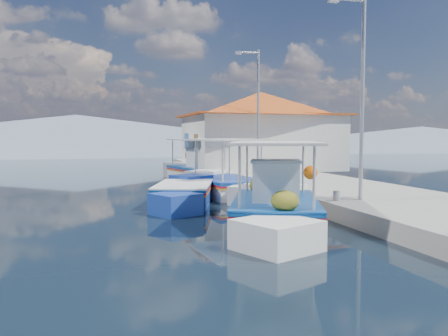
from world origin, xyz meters
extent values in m
plane|color=black|center=(0.00, 0.00, 0.00)|extent=(160.00, 160.00, 0.00)
cube|color=gray|center=(5.90, 6.00, 0.25)|extent=(5.00, 44.00, 0.50)
cylinder|color=#A5A8AD|center=(3.80, 2.00, 0.65)|extent=(0.20, 0.20, 0.30)
cylinder|color=#A5A8AD|center=(3.80, 8.00, 0.65)|extent=(0.20, 0.20, 0.30)
cylinder|color=#A5A8AD|center=(3.80, 14.00, 0.65)|extent=(0.20, 0.20, 0.30)
cube|color=white|center=(1.58, 1.31, 0.21)|extent=(3.52, 4.69, 0.92)
cube|color=white|center=(0.57, 3.90, 0.33)|extent=(2.02, 2.02, 1.02)
cube|color=white|center=(2.57, -1.20, 0.21)|extent=(1.96, 1.96, 0.87)
cube|color=#0A428D|center=(1.58, 1.31, 0.64)|extent=(3.62, 4.83, 0.06)
cube|color=#B50F24|center=(1.58, 1.31, 0.56)|extent=(3.62, 4.83, 0.05)
cube|color=gold|center=(1.58, 1.31, 0.49)|extent=(3.62, 4.83, 0.04)
cube|color=#0A428D|center=(1.58, 1.31, 0.71)|extent=(3.63, 4.80, 0.05)
cube|color=brown|center=(1.58, 1.31, 0.68)|extent=(3.33, 4.55, 0.05)
cube|color=white|center=(1.69, 1.04, 1.21)|extent=(1.55, 1.60, 1.07)
cube|color=silver|center=(1.69, 1.04, 1.76)|extent=(1.68, 1.73, 0.06)
cylinder|color=beige|center=(0.15, 2.64, 1.45)|extent=(0.07, 0.07, 1.55)
cylinder|color=beige|center=(1.73, 3.26, 1.45)|extent=(0.07, 0.07, 1.55)
cylinder|color=beige|center=(1.43, -0.65, 1.45)|extent=(0.07, 0.07, 1.55)
cylinder|color=beige|center=(3.02, -0.02, 1.45)|extent=(0.07, 0.07, 1.55)
cube|color=silver|center=(1.58, 1.31, 2.23)|extent=(3.62, 4.73, 0.07)
ellipsoid|color=#4C5015|center=(0.73, 2.43, 0.95)|extent=(0.74, 0.81, 0.55)
ellipsoid|color=#4C5015|center=(1.18, 3.13, 0.91)|extent=(0.62, 0.68, 0.46)
ellipsoid|color=#4C5015|center=(2.40, -0.24, 0.92)|extent=(0.66, 0.72, 0.49)
sphere|color=#FF6308|center=(2.27, 2.20, 1.40)|extent=(0.39, 0.39, 0.39)
cube|color=white|center=(2.05, 7.65, 0.22)|extent=(2.37, 3.85, 0.93)
cube|color=white|center=(2.33, 10.09, 0.33)|extent=(1.99, 1.99, 1.03)
cube|color=white|center=(1.78, 5.29, 0.22)|extent=(1.93, 1.93, 0.88)
cube|color=#0A428D|center=(2.05, 7.65, 0.65)|extent=(2.44, 3.97, 0.06)
cube|color=#B50F24|center=(2.05, 7.65, 0.57)|extent=(2.44, 3.97, 0.05)
cube|color=gold|center=(2.05, 7.65, 0.50)|extent=(2.44, 3.97, 0.04)
cube|color=#193B9B|center=(2.05, 7.65, 0.72)|extent=(2.45, 3.93, 0.05)
cube|color=brown|center=(2.05, 7.65, 0.69)|extent=(2.20, 3.76, 0.05)
cylinder|color=beige|center=(1.45, 9.27, 1.47)|extent=(0.07, 0.07, 1.57)
cylinder|color=beige|center=(3.01, 9.09, 1.47)|extent=(0.07, 0.07, 1.57)
cylinder|color=beige|center=(1.10, 6.22, 1.47)|extent=(0.07, 0.07, 1.57)
cylinder|color=beige|center=(2.66, 6.04, 1.47)|extent=(0.07, 0.07, 1.57)
cube|color=silver|center=(2.05, 7.65, 2.26)|extent=(2.46, 3.86, 0.07)
cube|color=#193B9B|center=(-0.02, 5.88, 0.22)|extent=(2.72, 3.74, 0.93)
cube|color=#193B9B|center=(-0.72, 8.01, 0.33)|extent=(1.72, 1.72, 1.03)
cube|color=#193B9B|center=(0.65, 3.81, 0.22)|extent=(1.67, 1.67, 0.89)
cube|color=#0A428D|center=(-0.02, 5.88, 0.65)|extent=(2.80, 3.85, 0.06)
cube|color=#B50F24|center=(-0.02, 5.88, 0.57)|extent=(2.80, 3.85, 0.05)
cube|color=gold|center=(-0.02, 5.88, 0.50)|extent=(2.80, 3.85, 0.04)
cube|color=white|center=(-0.02, 5.88, 0.72)|extent=(2.81, 3.82, 0.05)
cube|color=brown|center=(-0.02, 5.88, 0.69)|extent=(2.57, 3.63, 0.05)
cube|color=white|center=(2.47, 14.83, 0.21)|extent=(2.83, 4.19, 0.90)
cube|color=white|center=(3.06, 17.31, 0.32)|extent=(1.98, 1.98, 1.00)
cube|color=white|center=(1.89, 12.43, 0.21)|extent=(1.92, 1.92, 0.85)
cube|color=#0A428D|center=(2.47, 14.83, 0.63)|extent=(2.92, 4.31, 0.06)
cube|color=#B50F24|center=(2.47, 14.83, 0.55)|extent=(2.92, 4.31, 0.05)
cube|color=gold|center=(2.47, 14.83, 0.48)|extent=(2.92, 4.31, 0.04)
cube|color=#0A428D|center=(2.47, 14.83, 0.69)|extent=(2.93, 4.28, 0.05)
cube|color=brown|center=(2.47, 14.83, 0.66)|extent=(2.66, 4.08, 0.05)
cube|color=white|center=(2.40, 14.55, 1.19)|extent=(1.35, 1.46, 1.04)
cube|color=silver|center=(2.40, 14.55, 1.73)|extent=(1.47, 1.57, 0.06)
cylinder|color=beige|center=(2.07, 16.58, 1.42)|extent=(0.07, 0.07, 1.52)
cylinder|color=beige|center=(3.62, 16.21, 1.42)|extent=(0.07, 0.07, 1.52)
cylinder|color=beige|center=(1.32, 13.45, 1.42)|extent=(0.07, 0.07, 1.52)
cylinder|color=beige|center=(2.87, 13.08, 1.42)|extent=(0.07, 0.07, 1.52)
cube|color=silver|center=(2.47, 14.83, 2.18)|extent=(2.93, 4.21, 0.07)
cube|color=white|center=(6.20, 15.00, 2.00)|extent=(8.00, 6.00, 3.00)
cube|color=#A94617|center=(6.20, 15.00, 3.55)|extent=(8.64, 6.48, 0.10)
pyramid|color=#A94617|center=(6.20, 15.00, 4.20)|extent=(10.49, 10.49, 1.40)
cube|color=brown|center=(2.22, 14.00, 1.50)|extent=(0.06, 1.00, 2.00)
cube|color=#0A428D|center=(2.22, 16.50, 2.10)|extent=(0.06, 1.20, 0.90)
cylinder|color=#A5A8AD|center=(4.60, 2.00, 3.50)|extent=(0.12, 0.12, 6.00)
cube|color=#A5A8AD|center=(3.60, 2.00, 6.30)|extent=(0.30, 0.14, 0.14)
cylinder|color=#A5A8AD|center=(4.60, 11.00, 3.50)|extent=(0.12, 0.12, 6.00)
cylinder|color=#A5A8AD|center=(4.10, 11.00, 6.35)|extent=(1.00, 0.08, 0.08)
cube|color=#A5A8AD|center=(3.60, 11.00, 6.30)|extent=(0.30, 0.14, 0.14)
cone|color=slate|center=(-5.00, 56.00, 2.45)|extent=(96.00, 96.00, 5.50)
cone|color=slate|center=(25.00, 56.00, 1.60)|extent=(76.80, 76.80, 3.80)
cone|color=slate|center=(50.00, 56.00, 1.80)|extent=(89.60, 89.60, 4.20)
camera|label=1|loc=(-3.15, -10.33, 2.44)|focal=37.64mm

